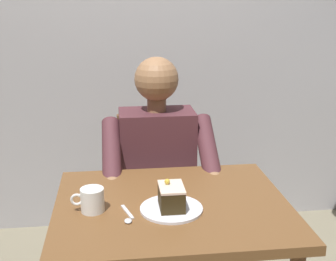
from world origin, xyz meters
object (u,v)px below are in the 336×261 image
(cake_slice, at_px, (171,197))
(coffee_cup, at_px, (92,199))
(dessert_spoon, at_px, (128,217))
(dining_table, at_px, (172,229))
(seated_person, at_px, (159,180))
(chair, at_px, (156,193))

(cake_slice, distance_m, coffee_cup, 0.28)
(cake_slice, xyz_separation_m, dessert_spoon, (0.16, 0.04, -0.05))
(dining_table, xyz_separation_m, dessert_spoon, (0.17, 0.10, 0.11))
(seated_person, distance_m, coffee_cup, 0.62)
(chair, height_order, cake_slice, chair)
(dining_table, bearing_deg, dessert_spoon, 30.42)
(cake_slice, bearing_deg, dessert_spoon, 14.17)
(dining_table, xyz_separation_m, coffee_cup, (0.29, 0.03, 0.15))
(dining_table, bearing_deg, coffee_cup, 6.26)
(dining_table, xyz_separation_m, cake_slice, (0.01, 0.06, 0.16))
(coffee_cup, xyz_separation_m, dessert_spoon, (-0.12, 0.07, -0.04))
(dining_table, height_order, coffee_cup, coffee_cup)
(chair, xyz_separation_m, coffee_cup, (0.29, 0.69, 0.31))
(seated_person, relative_size, dessert_spoon, 8.53)
(dessert_spoon, bearing_deg, seated_person, -105.89)
(seated_person, bearing_deg, dessert_spoon, 74.11)
(chair, distance_m, cake_slice, 0.79)
(coffee_cup, bearing_deg, cake_slice, 174.53)
(seated_person, bearing_deg, dining_table, 90.00)
(coffee_cup, bearing_deg, seated_person, -119.11)
(seated_person, xyz_separation_m, dessert_spoon, (0.17, 0.59, 0.12))
(cake_slice, bearing_deg, seated_person, -91.10)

